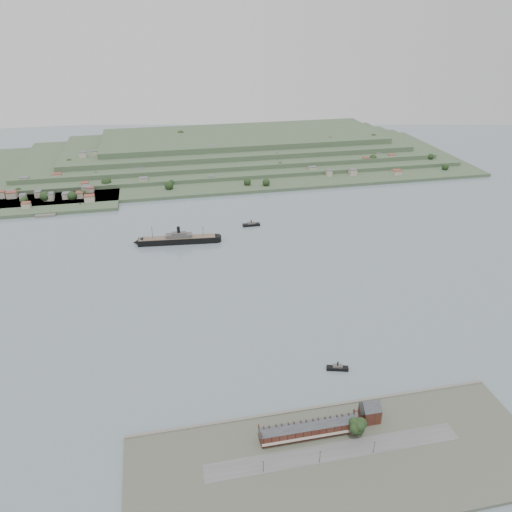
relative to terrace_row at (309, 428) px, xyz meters
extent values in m
plane|color=slate|center=(10.00, 168.02, -6.84)|extent=(1400.00, 1400.00, 0.00)
cube|color=#4C5142|center=(10.00, -19.98, -5.84)|extent=(220.00, 80.00, 2.00)
cube|color=slate|center=(10.00, 19.02, -5.54)|extent=(220.00, 2.00, 2.60)
cube|color=#595959|center=(10.00, -13.98, -4.79)|extent=(140.00, 12.00, 0.10)
cube|color=#452018|center=(0.00, 0.02, -1.34)|extent=(55.00, 8.00, 7.00)
cube|color=#313438|center=(0.00, 0.02, 2.16)|extent=(55.60, 8.15, 8.15)
cube|color=#ABA797|center=(0.00, -4.78, -1.84)|extent=(55.00, 1.60, 0.25)
cube|color=#452018|center=(-27.50, 0.02, 3.16)|extent=(0.50, 8.40, 3.00)
cube|color=#452018|center=(27.50, 0.02, 3.16)|extent=(0.50, 8.40, 3.00)
cube|color=#2E2019|center=(-22.00, 0.02, 4.56)|extent=(0.90, 1.40, 3.20)
cube|color=#2E2019|center=(-16.50, 0.02, 4.56)|extent=(0.90, 1.40, 3.20)
cube|color=#2E2019|center=(-2.75, 0.02, 4.56)|extent=(0.90, 1.40, 3.20)
cube|color=#2E2019|center=(2.75, 0.02, 4.56)|extent=(0.90, 1.40, 3.20)
cube|color=#2E2019|center=(16.50, 0.02, 4.56)|extent=(0.90, 1.40, 3.20)
cube|color=#2E2019|center=(22.00, 0.02, 4.56)|extent=(0.90, 1.40, 3.20)
cube|color=#452018|center=(37.50, 4.02, -0.34)|extent=(10.00, 10.00, 9.00)
cube|color=#313438|center=(37.50, 4.02, 4.16)|extent=(10.40, 10.18, 10.18)
cube|color=#395337|center=(10.00, 528.02, -4.84)|extent=(760.00, 260.00, 4.00)
cube|color=#395337|center=(30.00, 553.02, -0.34)|extent=(680.00, 220.00, 5.00)
cube|color=#395337|center=(45.00, 568.02, 5.16)|extent=(600.00, 200.00, 6.00)
cube|color=#395337|center=(60.00, 583.02, 11.66)|extent=(520.00, 180.00, 7.00)
cube|color=#395337|center=(75.00, 598.02, 19.16)|extent=(440.00, 160.00, 8.00)
cube|color=#395337|center=(-190.00, 418.02, -4.84)|extent=(150.00, 90.00, 4.00)
cube|color=slate|center=(-195.00, 376.02, -5.44)|extent=(22.00, 14.00, 2.80)
cube|color=black|center=(-53.39, 269.77, -3.81)|extent=(78.48, 17.18, 6.06)
cone|color=black|center=(-92.17, 273.19, -3.81)|extent=(11.25, 11.25, 10.38)
cylinder|color=black|center=(-14.60, 266.35, -3.81)|extent=(10.38, 10.38, 6.06)
cube|color=brown|center=(-53.39, 269.77, -0.53)|extent=(76.68, 16.17, 0.52)
cube|color=#4A4845|center=(-51.66, 269.62, 1.38)|extent=(26.54, 10.04, 3.46)
cube|color=#4A4845|center=(-51.66, 269.62, 3.71)|extent=(14.32, 7.25, 2.16)
cylinder|color=black|center=(-51.66, 269.62, 7.00)|extent=(3.11, 3.11, 7.79)
cylinder|color=#3B261B|center=(-77.52, 271.90, 5.27)|extent=(0.43, 0.43, 13.84)
cylinder|color=#3B261B|center=(-27.53, 267.49, 4.41)|extent=(0.43, 0.43, 12.11)
cube|color=black|center=(35.84, 51.21, -5.70)|extent=(14.77, 7.53, 2.28)
cube|color=#4A4845|center=(35.84, 51.21, -3.99)|extent=(7.01, 4.67, 1.71)
cylinder|color=black|center=(35.84, 51.21, -2.09)|extent=(0.95, 0.95, 3.33)
cube|color=black|center=(-159.13, 392.95, -5.63)|extent=(18.83, 10.31, 2.42)
cube|color=#4A4845|center=(-159.13, 392.95, -3.82)|extent=(9.01, 6.32, 1.82)
cylinder|color=black|center=(-159.13, 392.95, -1.80)|extent=(1.01, 1.01, 3.53)
cube|color=black|center=(27.91, 297.31, -5.59)|extent=(18.83, 5.31, 2.51)
cube|color=#4A4845|center=(27.91, 297.31, -3.71)|extent=(8.48, 4.22, 1.88)
cylinder|color=black|center=(27.91, 297.31, -1.62)|extent=(1.04, 1.04, 3.66)
cylinder|color=#3B261B|center=(25.59, -6.00, -2.47)|extent=(1.14, 1.14, 4.74)
sphere|color=black|center=(25.59, -6.00, 1.80)|extent=(8.54, 8.54, 8.54)
sphere|color=black|center=(27.96, -5.05, 2.75)|extent=(6.64, 6.64, 6.64)
sphere|color=black|center=(23.70, -7.42, 2.27)|extent=(6.07, 6.07, 6.07)
sphere|color=black|center=(26.07, -8.09, 4.17)|extent=(5.69, 5.69, 5.69)
camera|label=1|loc=(-70.27, -191.20, 207.76)|focal=35.00mm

